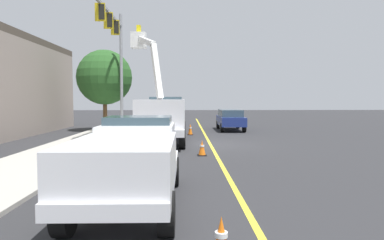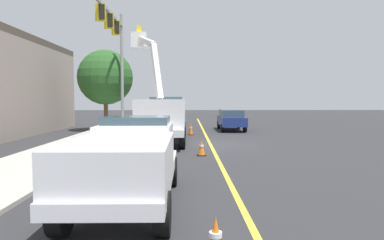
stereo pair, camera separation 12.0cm
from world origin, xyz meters
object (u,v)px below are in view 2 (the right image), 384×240
(utility_bucket_truck, at_px, (163,115))
(traffic_cone_mid_front, at_px, (202,148))
(passing_minivan, at_px, (231,118))
(traffic_signal_mast, at_px, (116,45))
(service_pickup_truck, at_px, (128,159))
(traffic_cone_mid_rear, at_px, (191,129))

(utility_bucket_truck, height_order, traffic_cone_mid_front, utility_bucket_truck)
(passing_minivan, relative_size, traffic_signal_mast, 0.55)
(utility_bucket_truck, bearing_deg, service_pickup_truck, 179.78)
(utility_bucket_truck, bearing_deg, traffic_signal_mast, 47.19)
(traffic_cone_mid_rear, bearing_deg, traffic_signal_mast, 97.53)
(traffic_cone_mid_rear, bearing_deg, passing_minivan, -43.56)
(utility_bucket_truck, distance_m, traffic_cone_mid_rear, 4.36)
(passing_minivan, relative_size, traffic_cone_mid_front, 6.84)
(utility_bucket_truck, xyz_separation_m, passing_minivan, (7.35, -5.04, -0.64))
(traffic_cone_mid_front, distance_m, traffic_signal_mast, 11.46)
(utility_bucket_truck, relative_size, traffic_cone_mid_front, 11.68)
(passing_minivan, height_order, traffic_cone_mid_front, passing_minivan)
(service_pickup_truck, height_order, traffic_cone_mid_rear, service_pickup_truck)
(traffic_cone_mid_front, height_order, traffic_signal_mast, traffic_signal_mast)
(service_pickup_truck, height_order, traffic_cone_mid_front, service_pickup_truck)
(utility_bucket_truck, bearing_deg, passing_minivan, -34.42)
(passing_minivan, distance_m, traffic_cone_mid_rear, 4.89)
(traffic_signal_mast, bearing_deg, traffic_cone_mid_rear, -82.47)
(service_pickup_truck, xyz_separation_m, passing_minivan, (19.55, -5.08, -0.15))
(service_pickup_truck, height_order, traffic_signal_mast, traffic_signal_mast)
(traffic_cone_mid_front, xyz_separation_m, traffic_cone_mid_rear, (8.89, 0.35, 0.05))
(passing_minivan, bearing_deg, traffic_cone_mid_rear, 136.44)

